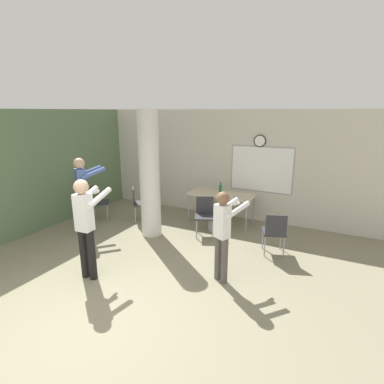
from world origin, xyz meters
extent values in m
plane|color=gray|center=(0.00, 0.00, 0.00)|extent=(24.00, 24.00, 0.00)
cube|color=#5B7551|center=(-3.50, 2.50, 1.40)|extent=(0.12, 7.00, 2.80)
cube|color=beige|center=(0.00, 5.06, 1.40)|extent=(8.00, 0.12, 2.80)
cylinder|color=black|center=(0.96, 4.99, 2.05)|extent=(0.30, 0.03, 0.30)
cylinder|color=white|center=(0.96, 4.97, 2.05)|extent=(0.25, 0.01, 0.25)
cube|color=#99999E|center=(1.04, 5.00, 1.35)|extent=(1.57, 0.01, 1.16)
cube|color=white|center=(1.04, 4.99, 1.35)|extent=(1.51, 0.02, 1.10)
cylinder|color=silver|center=(-0.93, 2.99, 1.40)|extent=(0.45, 0.45, 2.80)
cube|color=beige|center=(0.21, 4.42, 0.74)|extent=(1.63, 0.73, 0.03)
cylinder|color=gray|center=(-0.55, 4.12, 0.36)|extent=(0.04, 0.04, 0.72)
cylinder|color=gray|center=(0.96, 4.12, 0.36)|extent=(0.04, 0.04, 0.72)
cylinder|color=gray|center=(-0.55, 4.73, 0.36)|extent=(0.04, 0.04, 0.72)
cylinder|color=gray|center=(0.96, 4.73, 0.36)|extent=(0.04, 0.04, 0.72)
cylinder|color=#1E6B2D|center=(0.12, 4.58, 0.84)|extent=(0.07, 0.07, 0.18)
cylinder|color=#1E6B2D|center=(0.12, 4.58, 0.97)|extent=(0.03, 0.03, 0.08)
cylinder|color=gray|center=(0.27, 3.84, 0.18)|extent=(0.31, 0.31, 0.37)
cube|color=#2D2D33|center=(-1.68, 3.67, 0.45)|extent=(0.62, 0.62, 0.04)
cube|color=#2D2D33|center=(-1.84, 3.55, 0.67)|extent=(0.26, 0.34, 0.40)
cylinder|color=#99999E|center=(-1.43, 3.63, 0.21)|extent=(0.02, 0.02, 0.43)
cylinder|color=#99999E|center=(-1.64, 3.92, 0.21)|extent=(0.02, 0.02, 0.43)
cylinder|color=#99999E|center=(-1.72, 3.42, 0.21)|extent=(0.02, 0.02, 0.43)
cylinder|color=#99999E|center=(-1.93, 3.71, 0.21)|extent=(0.02, 0.02, 0.43)
cube|color=#2D2D33|center=(1.77, 3.29, 0.45)|extent=(0.56, 0.56, 0.04)
cube|color=#2D2D33|center=(1.84, 3.10, 0.67)|extent=(0.38, 0.16, 0.40)
cylinder|color=#99999E|center=(1.87, 3.52, 0.21)|extent=(0.02, 0.02, 0.43)
cylinder|color=#99999E|center=(1.53, 3.40, 0.21)|extent=(0.02, 0.02, 0.43)
cylinder|color=#99999E|center=(2.00, 3.19, 0.21)|extent=(0.02, 0.02, 0.43)
cylinder|color=#99999E|center=(1.66, 3.06, 0.21)|extent=(0.02, 0.02, 0.43)
cube|color=#2D2D33|center=(0.19, 3.48, 0.45)|extent=(0.58, 0.58, 0.04)
cube|color=#2D2D33|center=(0.10, 3.66, 0.67)|extent=(0.37, 0.19, 0.40)
cylinder|color=#99999E|center=(0.10, 3.24, 0.21)|extent=(0.02, 0.02, 0.43)
cylinder|color=#99999E|center=(0.42, 3.39, 0.21)|extent=(0.02, 0.02, 0.43)
cylinder|color=#99999E|center=(-0.05, 3.57, 0.21)|extent=(0.02, 0.02, 0.43)
cylinder|color=#99999E|center=(0.28, 3.71, 0.21)|extent=(0.02, 0.02, 0.43)
cube|color=#2D2D33|center=(-2.71, 3.26, 0.45)|extent=(0.62, 0.62, 0.04)
cube|color=#2D2D33|center=(-2.88, 3.14, 0.67)|extent=(0.26, 0.33, 0.40)
cylinder|color=#99999E|center=(-2.46, 3.22, 0.21)|extent=(0.02, 0.02, 0.43)
cylinder|color=#99999E|center=(-2.68, 3.51, 0.21)|extent=(0.02, 0.02, 0.43)
cylinder|color=#99999E|center=(-2.75, 3.01, 0.21)|extent=(0.02, 0.02, 0.43)
cylinder|color=#99999E|center=(-2.97, 3.29, 0.21)|extent=(0.02, 0.02, 0.43)
cylinder|color=#1E2338|center=(-2.30, 2.34, 0.44)|extent=(0.13, 0.13, 0.89)
cylinder|color=#1E2338|center=(-2.46, 2.42, 0.44)|extent=(0.13, 0.13, 0.89)
cube|color=#4C66AD|center=(-2.38, 2.38, 1.20)|extent=(0.32, 0.30, 0.63)
sphere|color=#D8AD8C|center=(-2.38, 2.38, 1.64)|extent=(0.24, 0.24, 0.24)
cylinder|color=#4C66AD|center=(-2.13, 2.53, 1.41)|extent=(0.35, 0.53, 0.25)
cylinder|color=#4C66AD|center=(-2.38, 2.67, 1.41)|extent=(0.35, 0.53, 0.25)
cylinder|color=#514C47|center=(1.28, 1.85, 0.39)|extent=(0.11, 0.11, 0.78)
cylinder|color=#514C47|center=(1.14, 1.91, 0.39)|extent=(0.11, 0.11, 0.78)
cube|color=white|center=(1.21, 1.88, 1.06)|extent=(0.28, 0.26, 0.55)
sphere|color=brown|center=(1.21, 1.88, 1.44)|extent=(0.21, 0.21, 0.21)
cylinder|color=white|center=(1.42, 2.03, 1.23)|extent=(0.29, 0.48, 0.22)
cylinder|color=white|center=(1.19, 2.13, 1.23)|extent=(0.29, 0.48, 0.22)
cube|color=white|center=(1.29, 2.33, 1.24)|extent=(0.09, 0.13, 0.04)
cylinder|color=black|center=(-0.73, 0.96, 0.43)|extent=(0.13, 0.13, 0.87)
cylinder|color=black|center=(-0.91, 0.95, 0.43)|extent=(0.13, 0.13, 0.87)
cube|color=white|center=(-0.82, 0.95, 1.18)|extent=(0.27, 0.22, 0.61)
sphere|color=#D8AD8C|center=(-0.82, 0.95, 1.60)|extent=(0.24, 0.24, 0.24)
cylinder|color=white|center=(-0.70, 1.21, 1.37)|extent=(0.13, 0.55, 0.25)
cylinder|color=white|center=(-0.97, 1.19, 1.37)|extent=(0.13, 0.55, 0.25)
cube|color=white|center=(-0.99, 1.43, 1.38)|extent=(0.04, 0.13, 0.04)
camera|label=1|loc=(2.79, -2.33, 2.75)|focal=28.00mm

